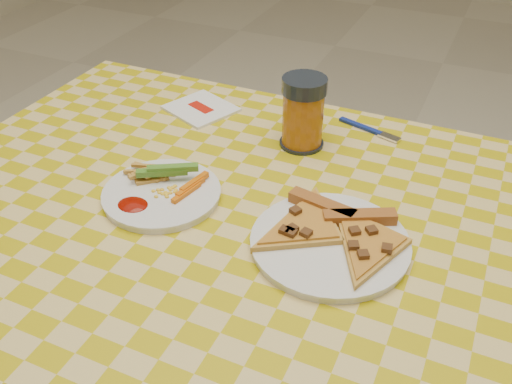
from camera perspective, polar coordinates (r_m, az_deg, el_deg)
table at (r=1.00m, az=0.43°, el=-5.91°), size 1.28×0.88×0.76m
plate_left at (r=1.01m, az=-9.39°, el=-0.30°), size 0.21×0.21×0.01m
plate_right at (r=0.90m, az=7.38°, el=-5.19°), size 0.31×0.31×0.01m
fries_veggies at (r=1.01m, az=-9.47°, el=1.01°), size 0.16×0.15×0.04m
pizza_slices at (r=0.90m, az=7.94°, el=-3.88°), size 0.31×0.27×0.02m
drink_glass at (r=1.12m, az=4.72°, el=7.86°), size 0.09×0.09×0.14m
napkin at (r=1.28m, az=-5.54°, el=8.31°), size 0.17×0.17×0.01m
fork at (r=1.22m, az=11.31°, el=6.14°), size 0.14×0.06×0.01m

